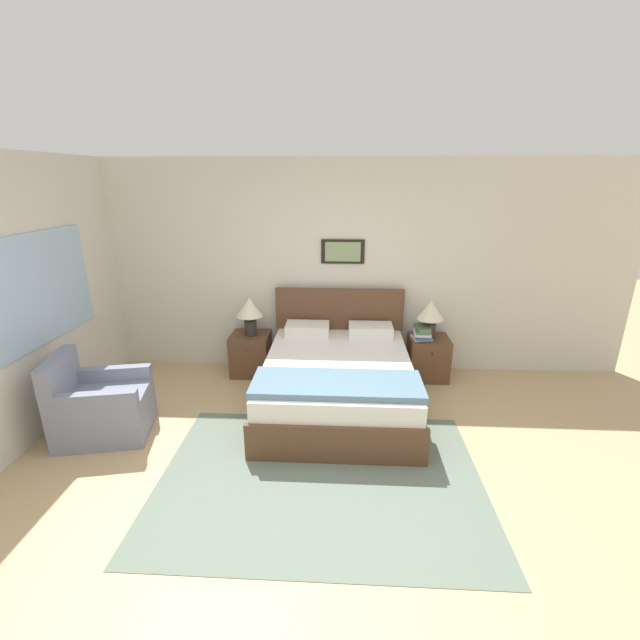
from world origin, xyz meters
The scene contains 15 objects.
ground_plane centered at (0.00, 0.00, 0.00)m, with size 16.00×16.00×0.00m, color tan.
wall_back centered at (0.00, 2.64, 1.30)m, with size 7.57×0.09×2.60m.
wall_left centered at (-2.61, 1.29, 1.30)m, with size 0.08×5.01×2.60m.
area_rug_main centered at (0.12, 0.37, 0.00)m, with size 2.66×1.92×0.01m.
bed centered at (0.25, 1.57, 0.30)m, with size 1.58×1.99×1.07m.
armchair centered at (-2.01, 0.91, 0.29)m, with size 0.91×0.79×0.83m.
nightstand_near_window centered at (-0.86, 2.34, 0.26)m, with size 0.47×0.46×0.52m.
nightstand_by_door centered at (1.35, 2.34, 0.26)m, with size 0.47×0.46×0.52m.
table_lamp_near_window centered at (-0.84, 2.33, 0.84)m, with size 0.32×0.32×0.47m.
table_lamp_by_door centered at (1.33, 2.33, 0.84)m, with size 0.32×0.32×0.47m.
book_thick_bottom centered at (1.24, 2.30, 0.54)m, with size 0.24×0.23×0.03m.
book_hardcover_middle centered at (1.24, 2.30, 0.57)m, with size 0.21×0.29×0.03m.
book_novel_upper centered at (1.24, 2.30, 0.60)m, with size 0.21×0.25×0.03m.
book_slim_near_top centered at (1.24, 2.30, 0.63)m, with size 0.17×0.26×0.03m.
book_paperback_top centered at (1.24, 2.30, 0.66)m, with size 0.17×0.27×0.04m.
Camera 1 is at (0.28, -2.57, 2.38)m, focal length 24.00 mm.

